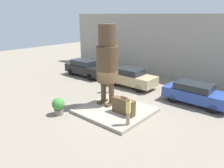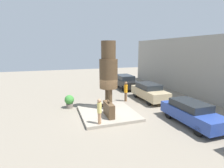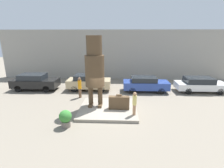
{
  "view_description": "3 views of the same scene",
  "coord_description": "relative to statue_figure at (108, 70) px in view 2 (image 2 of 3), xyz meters",
  "views": [
    {
      "loc": [
        8.13,
        -9.76,
        5.93
      ],
      "look_at": [
        -0.3,
        0.02,
        1.8
      ],
      "focal_mm": 35.0,
      "sensor_mm": 36.0,
      "label": 1
    },
    {
      "loc": [
        11.74,
        -3.64,
        4.8
      ],
      "look_at": [
        0.17,
        0.26,
        2.33
      ],
      "focal_mm": 28.0,
      "sensor_mm": 36.0,
      "label": 2
    },
    {
      "loc": [
        0.84,
        -11.99,
        5.46
      ],
      "look_at": [
        0.29,
        -0.19,
        2.08
      ],
      "focal_mm": 28.0,
      "sensor_mm": 36.0,
      "label": 3
    }
  ],
  "objects": [
    {
      "name": "ground_plane",
      "position": [
        0.99,
        -0.36,
        -3.23
      ],
      "size": [
        60.0,
        60.0,
        0.0
      ],
      "primitive_type": "plane",
      "color": "gray"
    },
    {
      "name": "pedestal",
      "position": [
        0.99,
        -0.36,
        -3.14
      ],
      "size": [
        4.19,
        3.97,
        0.2
      ],
      "color": "gray",
      "rests_on": "ground_plane"
    },
    {
      "name": "building_backdrop",
      "position": [
        0.99,
        9.45,
        -0.24
      ],
      "size": [
        28.0,
        0.6,
        6.0
      ],
      "color": "gray",
      "rests_on": "ground_plane"
    },
    {
      "name": "statue_figure",
      "position": [
        0.0,
        0.0,
        0.0
      ],
      "size": [
        1.4,
        1.4,
        5.19
      ],
      "color": "#4C3823",
      "rests_on": "pedestal"
    },
    {
      "name": "giant_suitcase",
      "position": [
        1.79,
        -0.54,
        -2.55
      ],
      "size": [
        1.49,
        0.4,
        1.13
      ],
      "color": "#4C3823",
      "rests_on": "pedestal"
    },
    {
      "name": "tourist",
      "position": [
        2.82,
        -1.48,
        -2.15
      ],
      "size": [
        0.27,
        0.27,
        1.61
      ],
      "color": "#A87A56",
      "rests_on": "pedestal"
    },
    {
      "name": "parked_car_black",
      "position": [
        -6.75,
        4.28,
        -2.38
      ],
      "size": [
        4.52,
        1.83,
        1.62
      ],
      "color": "black",
      "rests_on": "ground_plane"
    },
    {
      "name": "parked_car_tan",
      "position": [
        -1.31,
        4.44,
        -2.4
      ],
      "size": [
        4.29,
        1.79,
        1.58
      ],
      "color": "tan",
      "rests_on": "ground_plane"
    },
    {
      "name": "parked_car_blue",
      "position": [
        4.32,
        4.21,
        -2.45
      ],
      "size": [
        4.37,
        1.71,
        1.48
      ],
      "color": "#284293",
      "rests_on": "ground_plane"
    },
    {
      "name": "planter_pot",
      "position": [
        -1.43,
        -2.93,
        -2.64
      ],
      "size": [
        0.77,
        0.77,
        1.08
      ],
      "color": "#70665B",
      "rests_on": "ground_plane"
    },
    {
      "name": "worker_hivis",
      "position": [
        -1.7,
        2.2,
        -2.22
      ],
      "size": [
        0.31,
        0.31,
        1.85
      ],
      "color": "brown",
      "rests_on": "ground_plane"
    }
  ]
}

